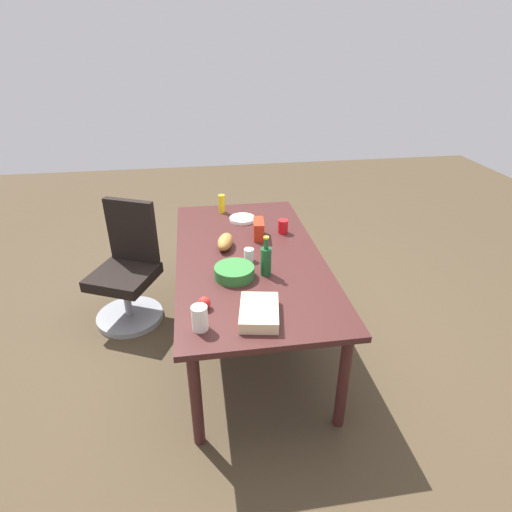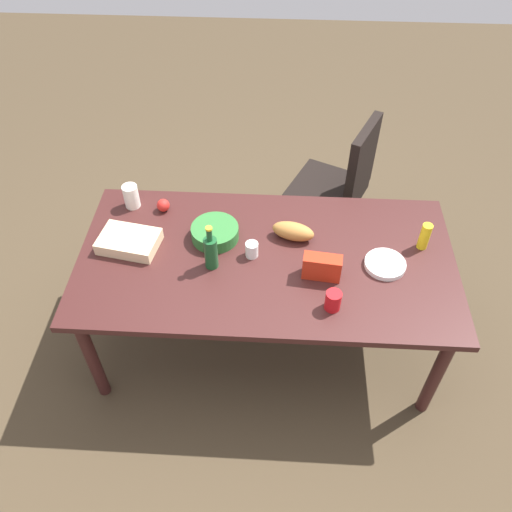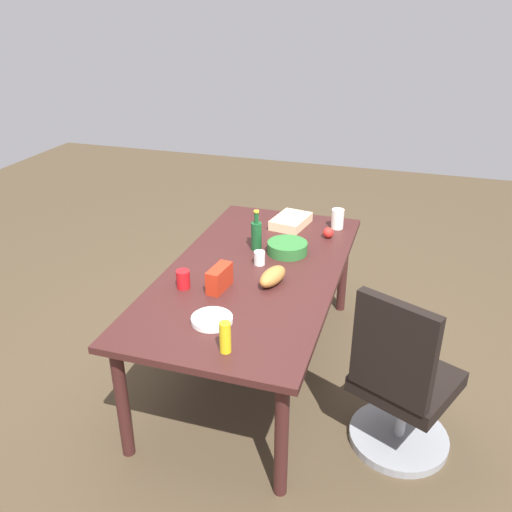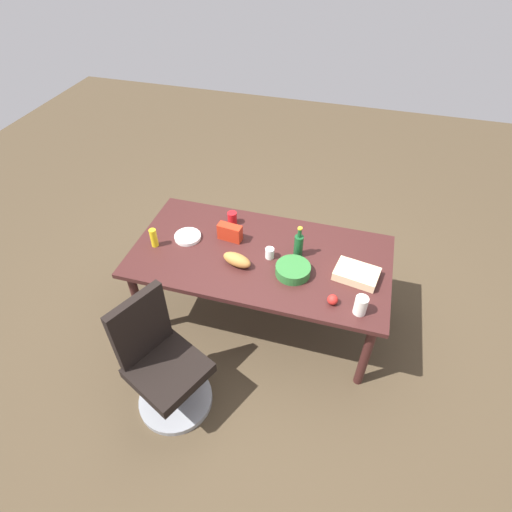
# 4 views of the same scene
# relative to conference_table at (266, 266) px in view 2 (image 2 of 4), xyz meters

# --- Properties ---
(ground_plane) EXTENTS (10.00, 10.00, 0.00)m
(ground_plane) POSITION_rel_conference_table_xyz_m (0.00, 0.00, -0.69)
(ground_plane) COLOR #453826
(conference_table) EXTENTS (2.06, 1.06, 0.76)m
(conference_table) POSITION_rel_conference_table_xyz_m (0.00, 0.00, 0.00)
(conference_table) COLOR #3A1A19
(conference_table) RESTS_ON ground
(office_chair) EXTENTS (0.64, 0.64, 1.02)m
(office_chair) POSITION_rel_conference_table_xyz_m (-0.45, -0.97, -0.30)
(office_chair) COLOR gray
(office_chair) RESTS_ON ground
(apple_red) EXTENTS (0.08, 0.08, 0.08)m
(apple_red) POSITION_rel_conference_table_xyz_m (0.63, -0.35, 0.11)
(apple_red) COLOR red
(apple_red) RESTS_ON conference_table
(paper_plate_stack) EXTENTS (0.25, 0.25, 0.03)m
(paper_plate_stack) POSITION_rel_conference_table_xyz_m (-0.64, 0.03, 0.09)
(paper_plate_stack) COLOR white
(paper_plate_stack) RESTS_ON conference_table
(mustard_bottle) EXTENTS (0.07, 0.07, 0.16)m
(mustard_bottle) POSITION_rel_conference_table_xyz_m (-0.86, -0.13, 0.15)
(mustard_bottle) COLOR yellow
(mustard_bottle) RESTS_ON conference_table
(salad_bowl) EXTENTS (0.27, 0.27, 0.08)m
(salad_bowl) POSITION_rel_conference_table_xyz_m (0.30, -0.14, 0.11)
(salad_bowl) COLOR #2C6B2E
(salad_bowl) RESTS_ON conference_table
(red_solo_cup) EXTENTS (0.09, 0.09, 0.11)m
(red_solo_cup) POSITION_rel_conference_table_xyz_m (-0.34, 0.33, 0.13)
(red_solo_cup) COLOR red
(red_solo_cup) RESTS_ON conference_table
(wine_bottle) EXTENTS (0.09, 0.09, 0.28)m
(wine_bottle) POSITION_rel_conference_table_xyz_m (0.29, 0.08, 0.18)
(wine_bottle) COLOR #174D25
(wine_bottle) RESTS_ON conference_table
(paper_cup) EXTENTS (0.08, 0.08, 0.09)m
(paper_cup) POSITION_rel_conference_table_xyz_m (0.08, -0.01, 0.12)
(paper_cup) COLOR white
(paper_cup) RESTS_ON conference_table
(chip_bag_red) EXTENTS (0.21, 0.10, 0.14)m
(chip_bag_red) POSITION_rel_conference_table_xyz_m (-0.29, 0.12, 0.14)
(chip_bag_red) COLOR red
(chip_bag_red) RESTS_ON conference_table
(bread_loaf) EXTENTS (0.26, 0.17, 0.10)m
(bread_loaf) POSITION_rel_conference_table_xyz_m (-0.14, -0.16, 0.12)
(bread_loaf) COLOR #A96F33
(bread_loaf) RESTS_ON conference_table
(sheet_cake) EXTENTS (0.35, 0.27, 0.07)m
(sheet_cake) POSITION_rel_conference_table_xyz_m (0.76, -0.05, 0.11)
(sheet_cake) COLOR beige
(sheet_cake) RESTS_ON conference_table
(mayo_jar) EXTENTS (0.10, 0.10, 0.15)m
(mayo_jar) POSITION_rel_conference_table_xyz_m (0.82, -0.38, 0.15)
(mayo_jar) COLOR white
(mayo_jar) RESTS_ON conference_table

